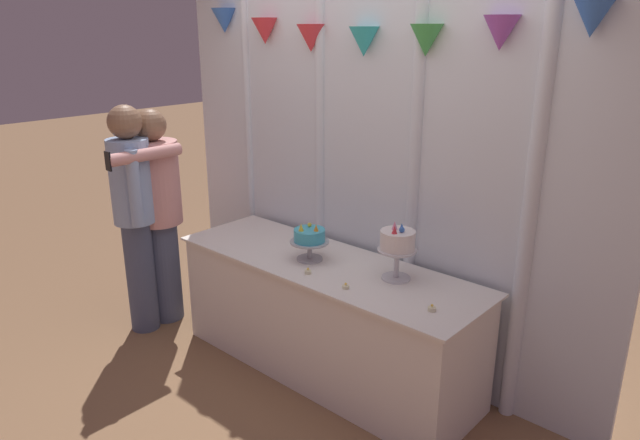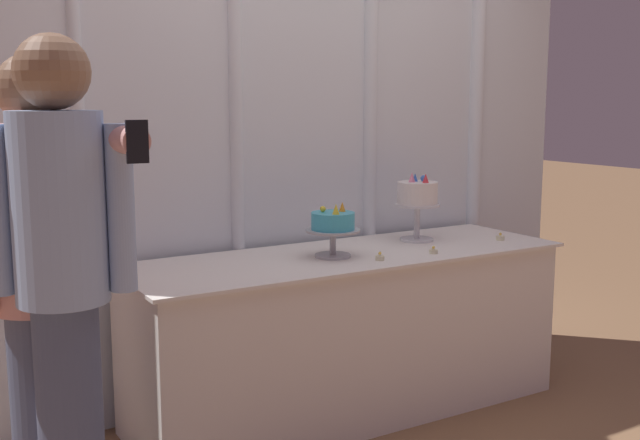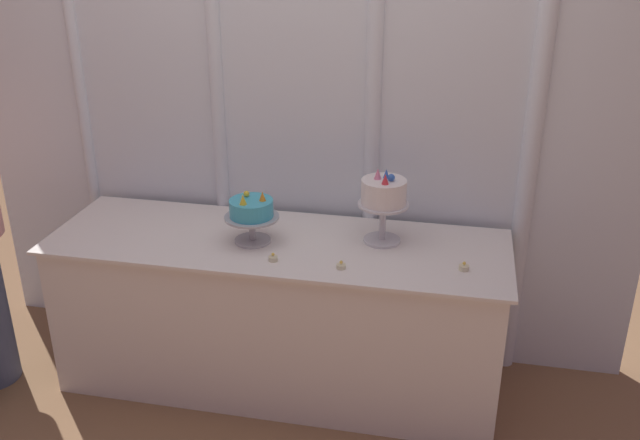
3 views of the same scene
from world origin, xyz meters
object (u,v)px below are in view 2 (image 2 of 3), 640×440
(cake_display_nearleft, at_px, (333,225))
(guest_girl_blue_dress, at_px, (42,276))
(cake_table, at_px, (348,333))
(guest_man_pink_jacket, at_px, (63,270))
(tealight_near_left, at_px, (433,251))
(tealight_far_left, at_px, (380,257))
(cake_display_nearright, at_px, (417,197))
(tealight_near_right, at_px, (500,238))

(cake_display_nearleft, bearing_deg, guest_girl_blue_dress, -169.16)
(cake_table, height_order, cake_display_nearleft, cake_display_nearleft)
(guest_man_pink_jacket, bearing_deg, cake_display_nearleft, 19.35)
(guest_girl_blue_dress, bearing_deg, tealight_near_left, 2.48)
(tealight_far_left, relative_size, guest_man_pink_jacket, 0.02)
(tealight_near_left, height_order, guest_girl_blue_dress, guest_girl_blue_dress)
(tealight_far_left, bearing_deg, tealight_near_left, -1.51)
(cake_table, relative_size, guest_girl_blue_dress, 1.30)
(tealight_near_left, relative_size, guest_man_pink_jacket, 0.02)
(cake_display_nearright, distance_m, tealight_far_left, 0.55)
(tealight_far_left, height_order, tealight_near_right, same)
(cake_table, distance_m, tealight_near_left, 0.55)
(cake_display_nearright, height_order, guest_girl_blue_dress, guest_girl_blue_dress)
(guest_girl_blue_dress, bearing_deg, cake_display_nearright, 11.24)
(tealight_near_left, distance_m, guest_girl_blue_dress, 1.72)
(cake_table, height_order, tealight_near_right, tealight_near_right)
(cake_display_nearright, xyz_separation_m, tealight_near_right, (0.36, -0.20, -0.21))
(cake_display_nearleft, bearing_deg, cake_display_nearright, 12.13)
(cake_display_nearright, bearing_deg, cake_table, -169.08)
(tealight_far_left, relative_size, tealight_near_left, 0.99)
(cake_display_nearleft, relative_size, tealight_near_right, 5.78)
(tealight_near_left, xyz_separation_m, guest_man_pink_jacket, (-1.69, -0.27, 0.16))
(cake_display_nearleft, relative_size, guest_girl_blue_dress, 0.15)
(cake_table, xyz_separation_m, tealight_near_left, (0.33, -0.20, 0.39))
(cake_display_nearright, bearing_deg, cake_display_nearleft, -167.87)
(tealight_far_left, distance_m, guest_girl_blue_dress, 1.43)
(cake_table, distance_m, tealight_near_right, 0.92)
(tealight_near_right, height_order, guest_girl_blue_dress, guest_girl_blue_dress)
(tealight_near_left, bearing_deg, guest_man_pink_jacket, -170.90)
(tealight_near_right, xyz_separation_m, guest_girl_blue_dress, (-2.22, -0.16, 0.11))
(tealight_near_left, bearing_deg, guest_girl_blue_dress, -177.52)
(cake_display_nearleft, relative_size, guest_man_pink_jacket, 0.15)
(tealight_near_right, bearing_deg, cake_table, 172.04)
(tealight_far_left, bearing_deg, cake_display_nearleft, 130.37)
(tealight_near_left, height_order, tealight_near_right, tealight_near_right)
(cake_display_nearleft, height_order, cake_display_nearright, cake_display_nearright)
(tealight_near_right, bearing_deg, tealight_near_left, -169.95)
(cake_display_nearleft, xyz_separation_m, cake_display_nearright, (0.57, 0.12, 0.07))
(tealight_near_left, relative_size, tealight_near_right, 0.93)
(cake_display_nearright, distance_m, guest_man_pink_jacket, 1.91)
(cake_display_nearright, relative_size, tealight_near_left, 8.54)
(cake_table, relative_size, guest_man_pink_jacket, 1.26)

